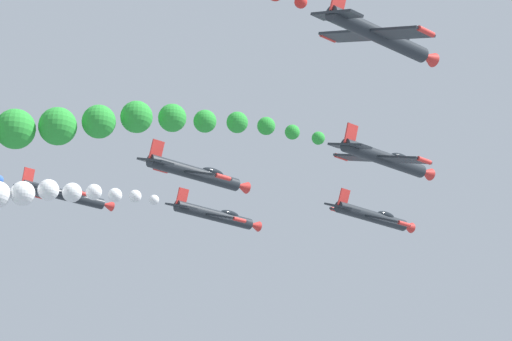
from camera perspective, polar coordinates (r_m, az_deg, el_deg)
The scene contains 6 objects.
airplane_lead at distance 93.43m, azimuth 6.86°, elevation -2.69°, with size 9.00×10.35×3.90m.
airplane_left_inner at distance 94.68m, azimuth -2.37°, elevation -2.64°, with size 9.16×10.35×3.50m.
airplane_right_inner at distance 78.98m, azimuth 7.61°, elevation 0.68°, with size 9.20×10.35×3.45m.
airplane_left_outer at distance 81.15m, azimuth -3.51°, elevation -0.16°, with size 9.13×10.35×3.55m.
airplane_right_outer at distance 99.20m, azimuth -11.10°, elevation -1.41°, with size 9.40×10.35×3.07m.
airplane_trailing at distance 66.59m, azimuth 7.30°, elevation 7.84°, with size 9.12×10.35×3.57m.
Camera 1 is at (60.13, -51.62, 75.39)m, focal length 68.42 mm.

